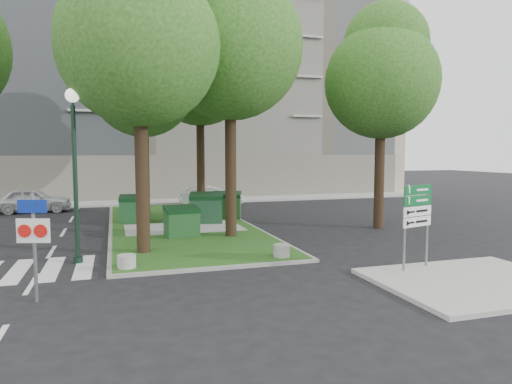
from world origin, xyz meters
name	(u,v)px	position (x,y,z in m)	size (l,w,h in m)	color
ground	(202,270)	(0.00, 0.00, 0.00)	(120.00, 120.00, 0.00)	black
median_island	(181,225)	(0.50, 8.00, 0.06)	(6.00, 16.00, 0.12)	#1A3F12
median_kerb	(181,226)	(0.50, 8.00, 0.05)	(6.30, 16.30, 0.10)	gray
sidewalk_corner	(475,282)	(6.50, -3.50, 0.06)	(5.00, 4.00, 0.12)	#999993
building_sidewalk	(151,202)	(0.00, 18.50, 0.06)	(42.00, 3.00, 0.12)	#999993
zebra_crossing	(68,268)	(-3.75, 1.50, 0.01)	(5.00, 3.00, 0.01)	silver
apartment_building	(142,96)	(0.00, 26.00, 8.00)	(41.00, 12.00, 16.00)	tan
tree_median_near_left	(142,30)	(-1.41, 2.56, 7.32)	(5.20, 5.20, 10.53)	black
tree_median_near_right	(232,33)	(2.09, 4.56, 7.99)	(5.60, 5.60, 11.46)	black
tree_median_mid	(144,75)	(-0.91, 9.06, 6.98)	(4.80, 4.80, 9.99)	black
tree_median_far	(201,61)	(2.29, 12.06, 8.32)	(5.80, 5.80, 11.93)	black
tree_street_right	(383,71)	(9.09, 5.06, 6.98)	(5.00, 5.00, 10.06)	black
dumpster_a	(135,209)	(-1.48, 9.31, 0.74)	(1.48, 1.11, 1.30)	#103D1A
dumpster_b	(182,222)	(0.12, 4.99, 0.70)	(1.40, 1.07, 1.20)	#113B14
dumpster_c	(206,208)	(1.72, 8.11, 0.81)	(1.74, 1.40, 1.43)	#0F341B
dumpster_d	(227,205)	(3.00, 9.32, 0.76)	(1.69, 1.42, 1.34)	#144115
bollard_left	(127,261)	(-2.10, 0.50, 0.31)	(0.52, 0.52, 0.37)	#A09F9B
bollard_right	(281,251)	(2.63, 0.50, 0.31)	(0.53, 0.53, 0.38)	gray
bollard_mid	(184,231)	(0.21, 4.95, 0.31)	(0.53, 0.53, 0.38)	gray
litter_bin	(213,211)	(2.26, 9.06, 0.52)	(0.45, 0.45, 0.79)	gold
street_lamp	(74,154)	(-3.51, 2.06, 3.35)	(0.43, 0.43, 5.34)	black
traffic_sign_pole	(34,233)	(-4.15, -1.63, 1.61)	(0.73, 0.27, 2.51)	slate
directional_sign	(417,213)	(5.77, -2.00, 1.70)	(1.15, 0.38, 2.38)	slate
car_white	(32,200)	(-6.83, 15.50, 0.70)	(1.66, 4.12, 1.40)	silver
car_silver	(211,196)	(3.50, 15.56, 0.65)	(1.38, 3.96, 1.30)	#ABAFB3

